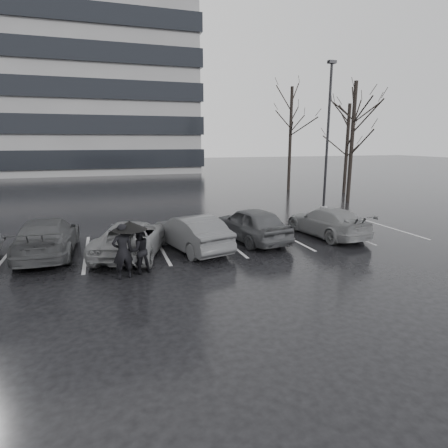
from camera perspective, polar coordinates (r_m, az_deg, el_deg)
name	(u,v)px	position (r m, az deg, el deg)	size (l,w,h in m)	color
ground	(232,260)	(13.40, 1.26, -5.49)	(160.00, 160.00, 0.00)	black
car_main	(251,224)	(15.81, 4.14, 0.01)	(1.71, 4.25, 1.45)	black
car_west_a	(191,232)	(14.53, -5.01, -1.30)	(1.45, 4.15, 1.37)	#2C2C2F
car_west_b	(132,238)	(14.32, -13.81, -2.04)	(2.10, 4.55, 1.26)	#525255
car_west_c	(47,237)	(15.24, -25.34, -1.78)	(1.94, 4.78, 1.39)	black
car_east	(327,222)	(17.20, 15.38, 0.31)	(1.78, 4.38, 1.27)	#525255
pedestrian_left	(123,251)	(11.81, -15.20, -4.06)	(0.63, 0.41, 1.73)	black
pedestrian_right	(139,250)	(12.20, -12.86, -3.92)	(0.74, 0.57, 1.52)	black
umbrella	(129,226)	(11.75, -14.21, -0.23)	(1.06, 1.06, 1.79)	black
lamp_post	(327,144)	(23.65, 15.44, 11.64)	(0.47, 0.47, 8.63)	gray
stall_stripes	(194,244)	(15.49, -4.56, -3.01)	(19.72, 5.00, 0.00)	#B0B0B3
tree_east	(352,143)	(27.34, 18.89, 11.59)	(0.26, 0.26, 8.00)	black
tree_ne	(347,149)	(32.05, 18.20, 10.79)	(0.26, 0.26, 7.00)	black
tree_north	(290,140)	(32.76, 10.05, 12.55)	(0.26, 0.26, 8.50)	black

